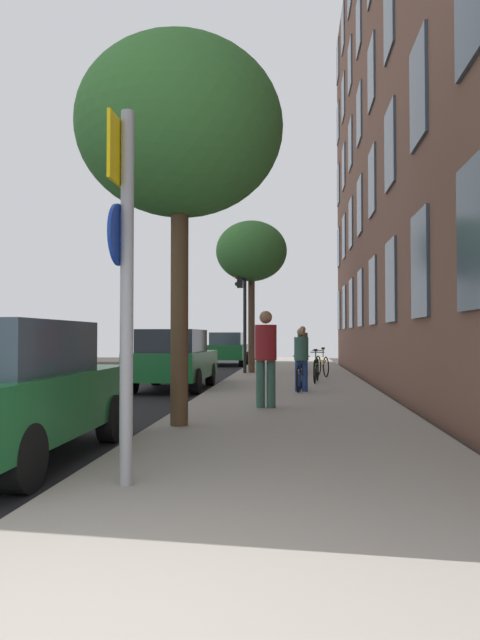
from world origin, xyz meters
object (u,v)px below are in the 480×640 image
(bicycle_0, at_px, (300,376))
(pedestrian_2, at_px, (303,346))
(car_2, at_px, (227,348))
(pedestrian_0, at_px, (266,352))
(traffic_light, at_px, (242,299))
(bicycle_2, at_px, (322,365))
(tree_far, at_px, (251,252))
(pedestrian_1, at_px, (301,355))
(sign_post, at_px, (124,265))
(bicycle_1, at_px, (316,369))
(car_0, at_px, (7,390))
(car_1, at_px, (174,359))
(tree_near, at_px, (180,130))

(bicycle_0, distance_m, pedestrian_2, 7.65)
(pedestrian_2, height_order, car_2, pedestrian_2)
(pedestrian_0, bearing_deg, bicycle_0, 79.02)
(traffic_light, height_order, bicycle_2, traffic_light)
(traffic_light, relative_size, pedestrian_0, 2.18)
(tree_far, bearing_deg, pedestrian_1, -76.42)
(traffic_light, xyz_separation_m, car_2, (-1.43, 7.66, -1.97))
(bicycle_2, relative_size, pedestrian_0, 0.91)
(sign_post, bearing_deg, bicycle_1, 79.53)
(bicycle_0, relative_size, car_0, 0.41)
(sign_post, bearing_deg, car_1, 99.45)
(tree_near, distance_m, pedestrian_2, 13.89)
(car_0, height_order, car_2, same)
(car_1, relative_size, car_2, 0.98)
(pedestrian_2, bearing_deg, tree_far, -160.64)
(pedestrian_0, bearing_deg, sign_post, -100.02)
(bicycle_1, bearing_deg, pedestrian_1, -99.22)
(traffic_light, distance_m, pedestrian_0, 10.26)
(traffic_light, xyz_separation_m, pedestrian_2, (2.20, 1.00, -1.71))
(tree_far, xyz_separation_m, car_0, (-1.72, -14.80, -3.72))
(pedestrian_1, height_order, car_1, pedestrian_1)
(traffic_light, xyz_separation_m, bicycle_2, (2.80, -1.43, -2.32))
(traffic_light, xyz_separation_m, pedestrian_0, (1.34, -10.04, -1.66))
(car_2, bearing_deg, tree_far, -76.62)
(bicycle_2, height_order, car_2, car_2)
(pedestrian_0, bearing_deg, bicycle_2, 80.37)
(sign_post, height_order, car_0, sign_post)
(bicycle_1, bearing_deg, car_0, -110.48)
(pedestrian_2, bearing_deg, bicycle_1, -86.47)
(bicycle_0, bearing_deg, bicycle_2, 81.27)
(tree_near, xyz_separation_m, car_2, (-1.58, 19.95, -3.73))
(tree_near, distance_m, pedestrian_0, 4.27)
(tree_far, bearing_deg, car_2, 103.38)
(bicycle_0, xyz_separation_m, pedestrian_0, (-0.66, -3.42, 0.67))
(traffic_light, height_order, pedestrian_2, traffic_light)
(sign_post, height_order, pedestrian_1, sign_post)
(car_1, bearing_deg, pedestrian_1, -22.63)
(car_2, bearing_deg, tree_near, -85.46)
(sign_post, distance_m, traffic_light, 15.75)
(tree_far, bearing_deg, sign_post, -89.91)
(bicycle_2, relative_size, car_1, 0.41)
(tree_near, relative_size, bicycle_2, 3.55)
(bicycle_2, xyz_separation_m, pedestrian_0, (-1.46, -8.61, 0.66))
(bicycle_2, distance_m, pedestrian_2, 2.57)
(bicycle_1, height_order, pedestrian_0, pedestrian_0)
(bicycle_0, xyz_separation_m, pedestrian_1, (0.04, -0.21, 0.51))
(pedestrian_2, bearing_deg, car_2, 118.59)
(pedestrian_1, relative_size, car_1, 0.38)
(car_1, bearing_deg, bicycle_2, 43.55)
(car_0, bearing_deg, car_2, 90.06)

